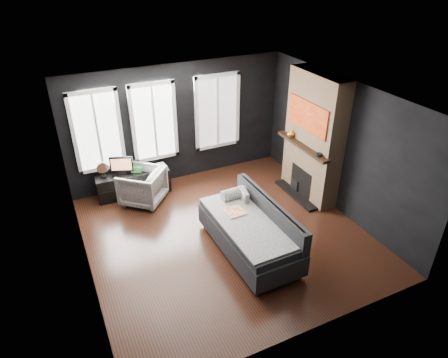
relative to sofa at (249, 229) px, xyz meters
name	(u,v)px	position (x,y,z in m)	size (l,w,h in m)	color
floor	(226,235)	(-0.17, 0.58, -0.47)	(5.00, 5.00, 0.00)	black
ceiling	(226,98)	(-0.17, 0.58, 2.23)	(5.00, 5.00, 0.00)	white
wall_back	(178,124)	(-0.17, 3.08, 0.88)	(5.00, 0.02, 2.70)	black
wall_left	(77,208)	(-2.67, 0.58, 0.88)	(0.02, 5.00, 2.70)	black
wall_right	(340,147)	(2.33, 0.58, 0.88)	(0.02, 5.00, 2.70)	black
windows	(155,81)	(-0.62, 3.04, 1.91)	(4.00, 0.16, 1.76)	white
fireplace	(314,137)	(2.13, 1.18, 0.88)	(0.70, 1.62, 2.70)	#93724C
sofa	(249,229)	(0.00, 0.00, 0.00)	(1.10, 2.21, 0.95)	black
stripe_pillow	(244,198)	(0.23, 0.64, 0.21)	(0.08, 0.35, 0.35)	gray
armchair	(142,185)	(-1.27, 2.39, -0.05)	(0.82, 0.77, 0.84)	white
media_console	(133,182)	(-1.37, 2.82, -0.20)	(1.57, 0.49, 0.54)	black
monitor	(121,164)	(-1.57, 2.84, 0.29)	(0.50, 0.11, 0.44)	black
desk_fan	(103,170)	(-1.96, 2.85, 0.24)	(0.25, 0.25, 0.35)	gray
mug	(152,166)	(-0.92, 2.77, 0.12)	(0.11, 0.09, 0.11)	#F74E20
book	(157,161)	(-0.79, 2.83, 0.19)	(0.18, 0.02, 0.24)	#B3A58B
storage_box	(137,169)	(-1.27, 2.79, 0.13)	(0.22, 0.14, 0.12)	#2C7D30
mantel_vase	(291,133)	(1.88, 1.63, 0.84)	(0.17, 0.18, 0.17)	orange
mantel_clock	(319,155)	(1.88, 0.63, 0.78)	(0.13, 0.13, 0.04)	black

